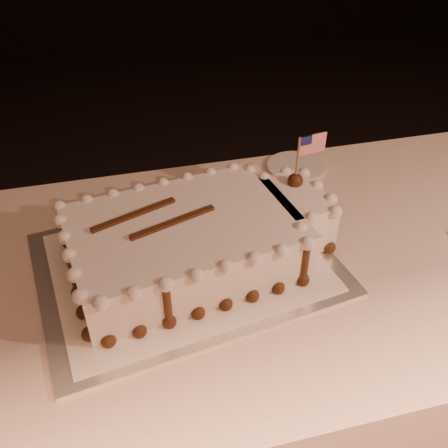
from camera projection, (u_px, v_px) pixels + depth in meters
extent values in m
cube|color=beige|center=(323.00, 351.00, 1.32)|extent=(2.40, 0.80, 0.75)
cube|color=white|center=(186.00, 264.00, 1.03)|extent=(0.65, 0.52, 0.01)
cube|color=white|center=(186.00, 262.00, 1.02)|extent=(0.58, 0.47, 0.00)
cube|color=white|center=(185.00, 242.00, 0.99)|extent=(0.48, 0.36, 0.10)
cube|color=white|center=(296.00, 213.00, 1.07)|extent=(0.13, 0.18, 0.10)
sphere|color=#492612|center=(108.00, 341.00, 0.85)|extent=(0.03, 0.03, 0.03)
sphere|color=#492612|center=(139.00, 331.00, 0.87)|extent=(0.03, 0.03, 0.03)
sphere|color=#492612|center=(169.00, 321.00, 0.89)|extent=(0.03, 0.03, 0.03)
sphere|color=#492612|center=(198.00, 313.00, 0.90)|extent=(0.03, 0.03, 0.03)
sphere|color=#492612|center=(225.00, 304.00, 0.92)|extent=(0.03, 0.03, 0.03)
sphere|color=#492612|center=(252.00, 296.00, 0.94)|extent=(0.03, 0.03, 0.03)
sphere|color=#492612|center=(278.00, 287.00, 0.95)|extent=(0.03, 0.03, 0.03)
sphere|color=#492612|center=(303.00, 280.00, 0.97)|extent=(0.03, 0.03, 0.03)
sphere|color=#492612|center=(296.00, 264.00, 1.01)|extent=(0.03, 0.03, 0.03)
sphere|color=#492612|center=(307.00, 254.00, 1.03)|extent=(0.03, 0.03, 0.03)
sphere|color=#492612|center=(329.00, 247.00, 1.05)|extent=(0.03, 0.03, 0.03)
sphere|color=#492612|center=(325.00, 235.00, 1.08)|extent=(0.03, 0.03, 0.03)
sphere|color=#492612|center=(312.00, 221.00, 1.12)|extent=(0.03, 0.03, 0.03)
sphere|color=#492612|center=(300.00, 207.00, 1.16)|extent=(0.03, 0.03, 0.03)
sphere|color=#492612|center=(283.00, 207.00, 1.16)|extent=(0.03, 0.03, 0.03)
sphere|color=#492612|center=(262.00, 212.00, 1.15)|extent=(0.03, 0.03, 0.03)
sphere|color=#492612|center=(249.00, 204.00, 1.17)|extent=(0.03, 0.03, 0.03)
sphere|color=#492612|center=(232.00, 202.00, 1.18)|extent=(0.03, 0.03, 0.03)
sphere|color=#492612|center=(211.00, 207.00, 1.16)|extent=(0.03, 0.03, 0.03)
sphere|color=#492612|center=(189.00, 213.00, 1.14)|extent=(0.03, 0.03, 0.03)
sphere|color=#492612|center=(166.00, 218.00, 1.13)|extent=(0.03, 0.03, 0.03)
sphere|color=#492612|center=(143.00, 224.00, 1.11)|extent=(0.03, 0.03, 0.03)
sphere|color=#492612|center=(119.00, 230.00, 1.09)|extent=(0.03, 0.03, 0.03)
sphere|color=#492612|center=(94.00, 236.00, 1.08)|extent=(0.03, 0.03, 0.03)
sphere|color=#492612|center=(68.00, 242.00, 1.06)|extent=(0.03, 0.03, 0.03)
sphere|color=#492612|center=(69.00, 257.00, 1.02)|extent=(0.03, 0.03, 0.03)
sphere|color=#492612|center=(73.00, 274.00, 0.98)|extent=(0.03, 0.03, 0.03)
sphere|color=#492612|center=(78.00, 292.00, 0.94)|extent=(0.03, 0.03, 0.03)
sphere|color=#492612|center=(84.00, 312.00, 0.90)|extent=(0.03, 0.03, 0.03)
sphere|color=#492612|center=(89.00, 334.00, 0.86)|extent=(0.03, 0.03, 0.03)
sphere|color=white|center=(100.00, 303.00, 0.80)|extent=(0.03, 0.03, 0.03)
sphere|color=white|center=(133.00, 294.00, 0.81)|extent=(0.03, 0.03, 0.03)
sphere|color=white|center=(165.00, 284.00, 0.83)|extent=(0.03, 0.03, 0.03)
sphere|color=white|center=(196.00, 275.00, 0.85)|extent=(0.03, 0.03, 0.03)
sphere|color=white|center=(226.00, 267.00, 0.86)|extent=(0.03, 0.03, 0.03)
sphere|color=white|center=(254.00, 259.00, 0.88)|extent=(0.03, 0.03, 0.03)
sphere|color=white|center=(281.00, 251.00, 0.90)|extent=(0.03, 0.03, 0.03)
sphere|color=white|center=(308.00, 243.00, 0.91)|extent=(0.03, 0.03, 0.03)
sphere|color=white|center=(301.00, 228.00, 0.95)|extent=(0.03, 0.03, 0.03)
sphere|color=white|center=(312.00, 218.00, 0.97)|extent=(0.03, 0.03, 0.03)
sphere|color=white|center=(335.00, 212.00, 0.99)|extent=(0.03, 0.03, 0.03)
sphere|color=white|center=(331.00, 200.00, 1.02)|extent=(0.03, 0.03, 0.03)
sphere|color=white|center=(317.00, 186.00, 1.06)|extent=(0.03, 0.03, 0.03)
sphere|color=white|center=(304.00, 174.00, 1.10)|extent=(0.03, 0.03, 0.03)
sphere|color=white|center=(286.00, 173.00, 1.11)|extent=(0.03, 0.03, 0.03)
sphere|color=white|center=(264.00, 178.00, 1.09)|extent=(0.03, 0.03, 0.03)
sphere|color=white|center=(250.00, 170.00, 1.11)|extent=(0.03, 0.03, 0.03)
sphere|color=white|center=(233.00, 168.00, 1.12)|extent=(0.03, 0.03, 0.03)
sphere|color=white|center=(210.00, 173.00, 1.10)|extent=(0.03, 0.03, 0.03)
sphere|color=white|center=(187.00, 179.00, 1.09)|extent=(0.03, 0.03, 0.03)
sphere|color=white|center=(163.00, 184.00, 1.07)|extent=(0.03, 0.03, 0.03)
sphere|color=white|center=(138.00, 189.00, 1.05)|extent=(0.03, 0.03, 0.03)
sphere|color=white|center=(113.00, 195.00, 1.04)|extent=(0.03, 0.03, 0.03)
sphere|color=white|center=(87.00, 201.00, 1.02)|extent=(0.03, 0.03, 0.03)
sphere|color=white|center=(59.00, 207.00, 1.00)|extent=(0.03, 0.03, 0.03)
sphere|color=white|center=(60.00, 221.00, 0.97)|extent=(0.03, 0.03, 0.03)
sphere|color=white|center=(64.00, 238.00, 0.93)|extent=(0.03, 0.03, 0.03)
sphere|color=white|center=(69.00, 255.00, 0.89)|extent=(0.03, 0.03, 0.03)
sphere|color=white|center=(74.00, 275.00, 0.85)|extent=(0.03, 0.03, 0.03)
sphere|color=white|center=(80.00, 297.00, 0.81)|extent=(0.03, 0.03, 0.03)
cylinder|color=#492612|center=(167.00, 304.00, 0.86)|extent=(0.01, 0.01, 0.10)
sphere|color=#492612|center=(169.00, 321.00, 0.88)|extent=(0.03, 0.03, 0.03)
cylinder|color=#492612|center=(305.00, 263.00, 0.94)|extent=(0.01, 0.01, 0.10)
sphere|color=#492612|center=(303.00, 279.00, 0.97)|extent=(0.03, 0.03, 0.03)
cylinder|color=#492612|center=(314.00, 205.00, 1.09)|extent=(0.01, 0.01, 0.10)
sphere|color=#492612|center=(312.00, 220.00, 1.12)|extent=(0.03, 0.03, 0.03)
cylinder|color=#492612|center=(233.00, 186.00, 1.15)|extent=(0.01, 0.01, 0.10)
sphere|color=#492612|center=(232.00, 201.00, 1.18)|extent=(0.03, 0.03, 0.03)
cylinder|color=#492612|center=(116.00, 214.00, 1.07)|extent=(0.01, 0.01, 0.10)
sphere|color=#492612|center=(119.00, 229.00, 1.09)|extent=(0.03, 0.03, 0.03)
cylinder|color=#492612|center=(74.00, 275.00, 0.92)|extent=(0.01, 0.01, 0.10)
sphere|color=#492612|center=(78.00, 291.00, 0.94)|extent=(0.03, 0.03, 0.03)
cube|color=#492612|center=(134.00, 214.00, 0.97)|extent=(0.17, 0.07, 0.01)
cube|color=#492612|center=(173.00, 222.00, 0.95)|extent=(0.17, 0.07, 0.01)
sphere|color=#492612|center=(295.00, 181.00, 1.06)|extent=(0.03, 0.03, 0.03)
cylinder|color=#AA6849|center=(297.00, 165.00, 1.03)|extent=(0.00, 0.00, 0.13)
cube|color=red|center=(313.00, 144.00, 1.02)|extent=(0.06, 0.01, 0.04)
cube|color=navy|center=(306.00, 140.00, 1.01)|extent=(0.03, 0.01, 0.02)
cylinder|color=silver|center=(296.00, 167.00, 1.32)|extent=(0.15, 0.15, 0.01)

